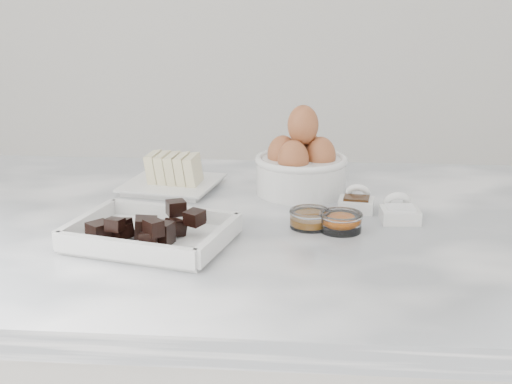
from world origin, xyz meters
TOP-DOWN VIEW (x-y plane):
  - marble_slab at (0.00, 0.00)m, footprint 1.20×0.80m
  - chocolate_dish at (-0.13, -0.12)m, footprint 0.27×0.23m
  - butter_plate at (-0.15, 0.17)m, footprint 0.19×0.19m
  - sugar_ramekin at (0.10, 0.17)m, footprint 0.08×0.08m
  - egg_bowl at (0.09, 0.17)m, footprint 0.17×0.17m
  - honey_bowl at (0.11, -0.02)m, footprint 0.07×0.07m
  - zest_bowl at (0.16, -0.04)m, footprint 0.07×0.07m
  - vanilla_spoon at (0.19, 0.07)m, footprint 0.06×0.08m
  - salt_spoon at (0.26, 0.02)m, footprint 0.07×0.08m

SIDE VIEW (x-z plane):
  - marble_slab at x=0.00m, z-range 0.90..0.94m
  - vanilla_spoon at x=0.19m, z-range 0.93..0.98m
  - honey_bowl at x=0.11m, z-range 0.94..0.97m
  - salt_spoon at x=0.26m, z-range 0.93..0.98m
  - zest_bowl at x=0.16m, z-range 0.94..0.97m
  - chocolate_dish at x=-0.13m, z-range 0.93..0.99m
  - butter_plate at x=-0.15m, z-range 0.93..1.00m
  - sugar_ramekin at x=0.10m, z-range 0.94..0.99m
  - egg_bowl at x=0.09m, z-range 0.91..1.08m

